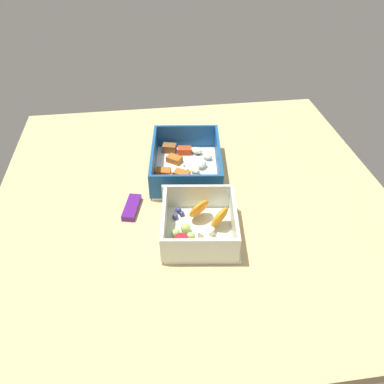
# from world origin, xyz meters

# --- Properties ---
(table_surface) EXTENTS (0.80, 0.80, 0.02)m
(table_surface) POSITION_xyz_m (0.00, 0.00, 0.01)
(table_surface) COLOR tan
(table_surface) RESTS_ON ground
(pasta_container) EXTENTS (0.22, 0.17, 0.06)m
(pasta_container) POSITION_xyz_m (0.08, 0.00, 0.04)
(pasta_container) COLOR white
(pasta_container) RESTS_ON table_surface
(fruit_bowl) EXTENTS (0.16, 0.15, 0.06)m
(fruit_bowl) POSITION_xyz_m (-0.11, 0.00, 0.04)
(fruit_bowl) COLOR silver
(fruit_bowl) RESTS_ON table_surface
(candy_bar) EXTENTS (0.07, 0.04, 0.01)m
(candy_bar) POSITION_xyz_m (-0.03, 0.13, 0.03)
(candy_bar) COLOR #51197A
(candy_bar) RESTS_ON table_surface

